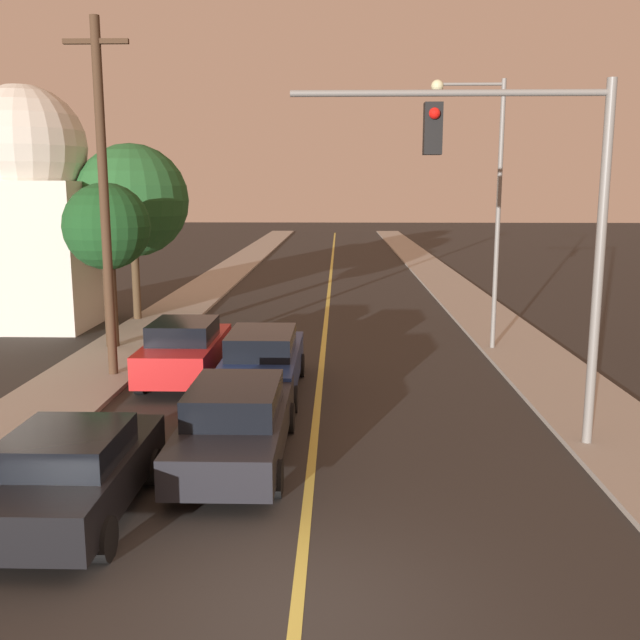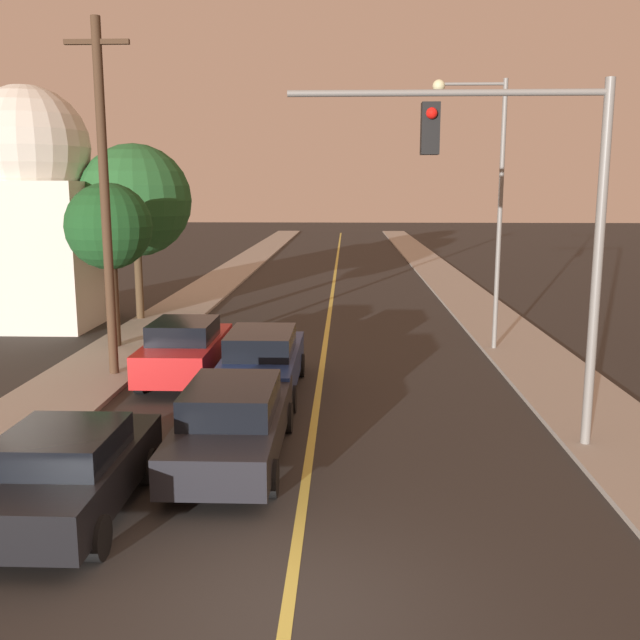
# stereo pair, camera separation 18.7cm
# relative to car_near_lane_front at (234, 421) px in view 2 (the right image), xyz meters

# --- Properties ---
(ground_plane) EXTENTS (200.00, 200.00, 0.00)m
(ground_plane) POSITION_rel_car_near_lane_front_xyz_m (1.35, -4.74, -0.76)
(ground_plane) COLOR #2D2B28
(road_surface) EXTENTS (9.64, 80.00, 0.01)m
(road_surface) POSITION_rel_car_near_lane_front_xyz_m (1.35, 31.26, -0.75)
(road_surface) COLOR #2D2B28
(road_surface) RESTS_ON ground
(sidewalk_left) EXTENTS (2.50, 80.00, 0.12)m
(sidewalk_left) POSITION_rel_car_near_lane_front_xyz_m (-4.72, 31.26, -0.70)
(sidewalk_left) COLOR #9E998E
(sidewalk_left) RESTS_ON ground
(sidewalk_right) EXTENTS (2.50, 80.00, 0.12)m
(sidewalk_right) POSITION_rel_car_near_lane_front_xyz_m (7.42, 31.26, -0.70)
(sidewalk_right) COLOR #9E998E
(sidewalk_right) RESTS_ON ground
(car_near_lane_front) EXTENTS (1.87, 4.96, 1.49)m
(car_near_lane_front) POSITION_rel_car_near_lane_front_xyz_m (0.00, 0.00, 0.00)
(car_near_lane_front) COLOR black
(car_near_lane_front) RESTS_ON ground
(car_near_lane_second) EXTENTS (1.85, 4.94, 1.57)m
(car_near_lane_second) POSITION_rel_car_near_lane_front_xyz_m (0.00, 4.39, 0.04)
(car_near_lane_second) COLOR navy
(car_near_lane_second) RESTS_ON ground
(car_outer_lane_front) EXTENTS (1.91, 4.00, 1.42)m
(car_outer_lane_front) POSITION_rel_car_near_lane_front_xyz_m (-2.12, -2.34, -0.02)
(car_outer_lane_front) COLOR black
(car_outer_lane_front) RESTS_ON ground
(car_outer_lane_second) EXTENTS (1.87, 4.31, 1.58)m
(car_outer_lane_second) POSITION_rel_car_near_lane_front_xyz_m (-2.12, 5.56, 0.04)
(car_outer_lane_second) COLOR red
(car_outer_lane_second) RESTS_ON ground
(traffic_signal_mast) EXTENTS (5.71, 0.42, 6.66)m
(traffic_signal_mast) POSITION_rel_car_near_lane_front_xyz_m (5.27, 0.86, 3.91)
(traffic_signal_mast) COLOR slate
(traffic_signal_mast) RESTS_ON ground
(streetlamp_right) EXTENTS (2.15, 0.36, 7.86)m
(streetlamp_right) POSITION_rel_car_near_lane_front_xyz_m (6.04, 9.15, 4.37)
(streetlamp_right) COLOR slate
(streetlamp_right) RESTS_ON ground
(utility_pole_left) EXTENTS (1.60, 0.24, 8.86)m
(utility_pole_left) POSITION_rel_car_near_lane_front_xyz_m (-4.07, 5.73, 3.96)
(utility_pole_left) COLOR #422D1E
(utility_pole_left) RESTS_ON ground
(tree_left_near) EXTENTS (4.07, 4.07, 6.39)m
(tree_left_near) POSITION_rel_car_near_lane_front_xyz_m (-5.69, 13.78, 3.70)
(tree_left_near) COLOR #4C3823
(tree_left_near) RESTS_ON ground
(tree_left_far) EXTENTS (2.59, 2.59, 4.95)m
(tree_left_far) POSITION_rel_car_near_lane_front_xyz_m (-5.12, 9.02, 2.97)
(tree_left_far) COLOR #3D2B1C
(tree_left_far) RESTS_ON ground
(domed_building_left) EXTENTS (4.48, 4.48, 8.45)m
(domed_building_left) POSITION_rel_car_near_lane_front_xyz_m (-9.21, 13.08, 3.43)
(domed_building_left) COLOR beige
(domed_building_left) RESTS_ON ground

